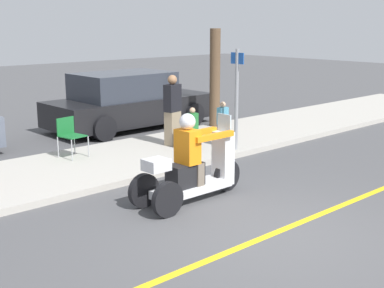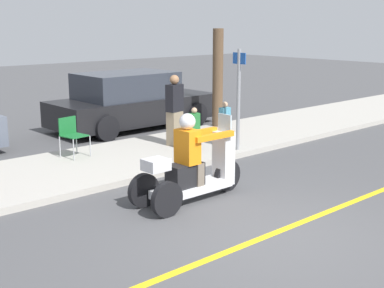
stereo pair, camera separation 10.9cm
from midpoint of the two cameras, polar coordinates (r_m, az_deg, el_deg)
The scene contains 11 objects.
ground_plane at distance 7.60m, azimuth 8.00°, elevation -9.56°, with size 60.00×60.00×0.00m, color #4C4C4F.
lane_stripe at distance 7.71m, azimuth 8.74°, elevation -9.22°, with size 24.00×0.12×0.01m.
sidewalk_strip at distance 10.92m, azimuth -10.90°, elevation -2.31°, with size 28.00×2.80×0.12m.
motorcycle_trike at distance 8.70m, azimuth -0.33°, elevation -2.75°, with size 2.14×0.69×1.47m.
spectator_by_tree at distance 11.61m, azimuth -0.22°, elevation 1.50°, with size 0.25×0.19×0.96m.
spectator_far_back at distance 12.11m, azimuth -2.34°, elevation 3.47°, with size 0.42×0.30×1.60m.
spectator_end_of_line at distance 12.13m, azimuth 3.02°, elevation 2.10°, with size 0.25×0.15×1.01m.
folding_chair_set_back at distance 11.41m, azimuth -13.21°, elevation 1.16°, with size 0.53×0.53×0.82m.
parked_car_lot_center at distance 14.83m, azimuth -7.02°, elevation 4.48°, with size 4.63×2.10×1.54m.
tree_trunk at distance 14.34m, azimuth 2.24°, elevation 7.05°, with size 0.28×0.28×2.59m.
street_sign at distance 11.64m, azimuth 4.51°, elevation 5.16°, with size 0.08×0.36×2.20m.
Camera 1 is at (-5.50, -4.38, 2.90)m, focal length 50.00 mm.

